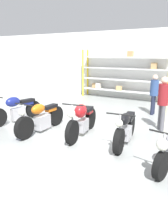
# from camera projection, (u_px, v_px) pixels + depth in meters

# --- Properties ---
(ground_plane) EXTENTS (30.00, 30.00, 0.00)m
(ground_plane) POSITION_uv_depth(u_px,v_px,m) (77.00, 138.00, 6.39)
(ground_plane) COLOR #9EA3A0
(back_wall) EXTENTS (30.00, 0.08, 3.60)m
(back_wall) POSITION_uv_depth(u_px,v_px,m) (142.00, 65.00, 11.32)
(back_wall) COLOR white
(back_wall) RESTS_ON ground_plane
(shelving_rack) EXTENTS (4.74, 0.63, 2.61)m
(shelving_rack) POSITION_uv_depth(u_px,v_px,m) (123.00, 74.00, 11.56)
(shelving_rack) COLOR yellow
(shelving_rack) RESTS_ON ground_plane
(motorcycle_blue) EXTENTS (0.67, 2.14, 1.05)m
(motorcycle_blue) POSITION_uv_depth(u_px,v_px,m) (16.00, 109.00, 7.78)
(motorcycle_blue) COLOR black
(motorcycle_blue) RESTS_ON ground_plane
(motorcycle_orange) EXTENTS (0.68, 2.15, 1.03)m
(motorcycle_orange) POSITION_uv_depth(u_px,v_px,m) (41.00, 118.00, 6.83)
(motorcycle_orange) COLOR black
(motorcycle_orange) RESTS_ON ground_plane
(motorcycle_red) EXTENTS (0.62, 2.08, 1.11)m
(motorcycle_red) POSITION_uv_depth(u_px,v_px,m) (82.00, 119.00, 6.46)
(motorcycle_red) COLOR black
(motorcycle_red) RESTS_ON ground_plane
(motorcycle_black) EXTENTS (0.71, 2.00, 1.01)m
(motorcycle_black) POSITION_uv_depth(u_px,v_px,m) (125.00, 128.00, 5.90)
(motorcycle_black) COLOR black
(motorcycle_black) RESTS_ON ground_plane
(person_browsing) EXTENTS (0.33, 0.33, 1.60)m
(person_browsing) POSITION_uv_depth(u_px,v_px,m) (154.00, 92.00, 8.65)
(person_browsing) COLOR #1E2338
(person_browsing) RESTS_ON ground_plane
(person_near_rack) EXTENTS (0.45, 0.45, 1.72)m
(person_near_rack) POSITION_uv_depth(u_px,v_px,m) (163.00, 99.00, 6.81)
(person_near_rack) COLOR #595960
(person_near_rack) RESTS_ON ground_plane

